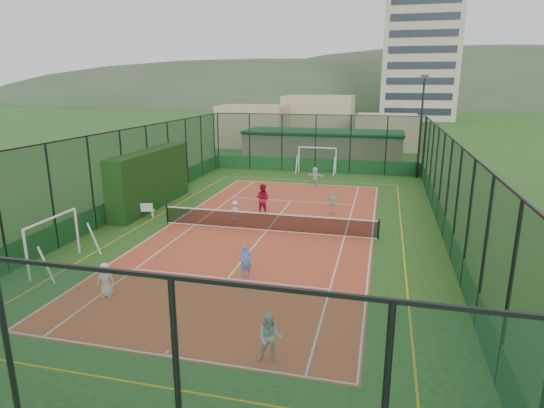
# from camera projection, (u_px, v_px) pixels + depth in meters

# --- Properties ---
(ground) EXTENTS (300.00, 300.00, 0.00)m
(ground) POSITION_uv_depth(u_px,v_px,m) (267.00, 230.00, 24.25)
(ground) COLOR #264F1B
(ground) RESTS_ON ground
(court_slab) EXTENTS (11.17, 23.97, 0.01)m
(court_slab) POSITION_uv_depth(u_px,v_px,m) (267.00, 230.00, 24.25)
(court_slab) COLOR #CD4C2D
(court_slab) RESTS_ON ground
(tennis_net) EXTENTS (11.67, 0.12, 1.06)m
(tennis_net) POSITION_uv_depth(u_px,v_px,m) (267.00, 221.00, 24.11)
(tennis_net) COLOR black
(tennis_net) RESTS_ON ground
(perimeter_fence) EXTENTS (18.12, 34.12, 5.00)m
(perimeter_fence) POSITION_uv_depth(u_px,v_px,m) (267.00, 185.00, 23.61)
(perimeter_fence) COLOR #0F2F1E
(perimeter_fence) RESTS_ON ground
(floodlight_ne) EXTENTS (0.60, 0.26, 8.25)m
(floodlight_ne) POSITION_uv_depth(u_px,v_px,m) (421.00, 128.00, 36.78)
(floodlight_ne) COLOR black
(floodlight_ne) RESTS_ON ground
(clubhouse) EXTENTS (15.20, 7.20, 3.15)m
(clubhouse) POSITION_uv_depth(u_px,v_px,m) (323.00, 147.00, 44.49)
(clubhouse) COLOR tan
(clubhouse) RESTS_ON ground
(apartment_tower) EXTENTS (15.00, 12.00, 30.00)m
(apartment_tower) POSITION_uv_depth(u_px,v_px,m) (421.00, 46.00, 94.55)
(apartment_tower) COLOR beige
(apartment_tower) RESTS_ON ground
(distant_hills) EXTENTS (200.00, 60.00, 24.00)m
(distant_hills) POSITION_uv_depth(u_px,v_px,m) (370.00, 105.00, 164.99)
(distant_hills) COLOR #384C33
(distant_hills) RESTS_ON ground
(hedge_left) EXTENTS (1.23, 8.23, 3.60)m
(hedge_left) POSITION_uv_depth(u_px,v_px,m) (150.00, 179.00, 28.44)
(hedge_left) COLOR black
(hedge_left) RESTS_ON ground
(white_bench) EXTENTS (1.68, 0.87, 0.91)m
(white_bench) POSITION_uv_depth(u_px,v_px,m) (140.00, 210.00, 26.50)
(white_bench) COLOR white
(white_bench) RESTS_ON ground
(futsal_goal_near) EXTENTS (3.30, 1.01, 2.12)m
(futsal_goal_near) POSITION_uv_depth(u_px,v_px,m) (54.00, 242.00, 19.31)
(futsal_goal_near) COLOR white
(futsal_goal_near) RESTS_ON ground
(futsal_goal_far) EXTENTS (3.43, 1.12, 2.19)m
(futsal_goal_far) POSITION_uv_depth(u_px,v_px,m) (317.00, 160.00, 39.71)
(futsal_goal_far) COLOR white
(futsal_goal_far) RESTS_ON ground
(child_near_left) EXTENTS (0.71, 0.55, 1.29)m
(child_near_left) POSITION_uv_depth(u_px,v_px,m) (106.00, 280.00, 16.60)
(child_near_left) COLOR white
(child_near_left) RESTS_ON court_slab
(child_near_mid) EXTENTS (0.57, 0.50, 1.31)m
(child_near_mid) POSITION_uv_depth(u_px,v_px,m) (246.00, 262.00, 18.27)
(child_near_mid) COLOR #4E76DD
(child_near_mid) RESTS_ON court_slab
(child_near_right) EXTENTS (0.75, 0.60, 1.47)m
(child_near_right) POSITION_uv_depth(u_px,v_px,m) (270.00, 338.00, 12.66)
(child_near_right) COLOR silver
(child_near_right) RESTS_ON court_slab
(child_far_left) EXTENTS (0.81, 0.51, 1.19)m
(child_far_left) POSITION_uv_depth(u_px,v_px,m) (235.00, 211.00, 25.72)
(child_far_left) COLOR silver
(child_far_left) RESTS_ON court_slab
(child_far_right) EXTENTS (0.84, 0.40, 1.40)m
(child_far_right) POSITION_uv_depth(u_px,v_px,m) (332.00, 203.00, 27.05)
(child_far_right) COLOR silver
(child_far_right) RESTS_ON court_slab
(child_far_back) EXTENTS (1.40, 0.65, 1.45)m
(child_far_back) POSITION_uv_depth(u_px,v_px,m) (315.00, 176.00, 34.57)
(child_far_back) COLOR silver
(child_far_back) RESTS_ON court_slab
(coach) EXTENTS (1.02, 0.87, 1.83)m
(coach) POSITION_uv_depth(u_px,v_px,m) (263.00, 199.00, 27.14)
(coach) COLOR #B0122D
(coach) RESTS_ON court_slab
(tennis_balls) EXTENTS (4.59, 1.02, 0.07)m
(tennis_balls) POSITION_uv_depth(u_px,v_px,m) (279.00, 222.00, 25.63)
(tennis_balls) COLOR #CCE033
(tennis_balls) RESTS_ON court_slab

